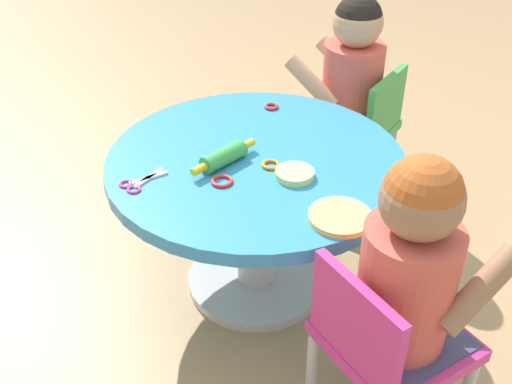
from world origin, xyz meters
TOP-DOWN VIEW (x-y plane):
  - ground_plane at (0.00, 0.00)m, footprint 10.00×10.00m
  - craft_table at (0.00, 0.00)m, footprint 0.86×0.86m
  - child_chair_left at (-0.59, -0.13)m, footprint 0.37×0.37m
  - seated_child_left at (-0.58, -0.17)m, footprint 0.35×0.41m
  - child_chair_right at (0.36, -0.49)m, footprint 0.42×0.42m
  - seated_child_right at (0.39, -0.46)m, footprint 0.44×0.43m
  - rolling_pin at (-0.01, 0.10)m, footprint 0.13×0.21m
  - craft_scissors at (-0.04, 0.34)m, footprint 0.11×0.14m
  - playdough_blob_0 at (-0.34, -0.11)m, footprint 0.16×0.16m
  - playdough_blob_1 at (-0.13, -0.07)m, footprint 0.11×0.11m
  - cookie_cutter_0 at (0.28, -0.14)m, footprint 0.05×0.05m
  - cookie_cutter_1 at (-0.06, -0.03)m, footprint 0.05×0.05m
  - cookie_cutter_2 at (-0.10, 0.12)m, footprint 0.06×0.06m

SIDE VIEW (x-z plane):
  - ground_plane at x=0.00m, z-range 0.00..0.00m
  - child_chair_left at x=-0.59m, z-range 0.04..0.57m
  - child_chair_right at x=0.36m, z-range 0.04..0.57m
  - craft_table at x=0.00m, z-range 0.12..0.60m
  - craft_scissors at x=-0.04m, z-range 0.48..0.49m
  - cookie_cutter_0 at x=0.28m, z-range 0.48..0.49m
  - cookie_cutter_1 at x=-0.06m, z-range 0.48..0.49m
  - cookie_cutter_2 at x=-0.10m, z-range 0.48..0.49m
  - playdough_blob_0 at x=-0.34m, z-range 0.48..0.50m
  - playdough_blob_1 at x=-0.13m, z-range 0.48..0.50m
  - rolling_pin at x=-0.01m, z-range 0.48..0.53m
  - seated_child_left at x=-0.58m, z-range 0.28..0.79m
  - seated_child_right at x=0.39m, z-range 0.28..0.79m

